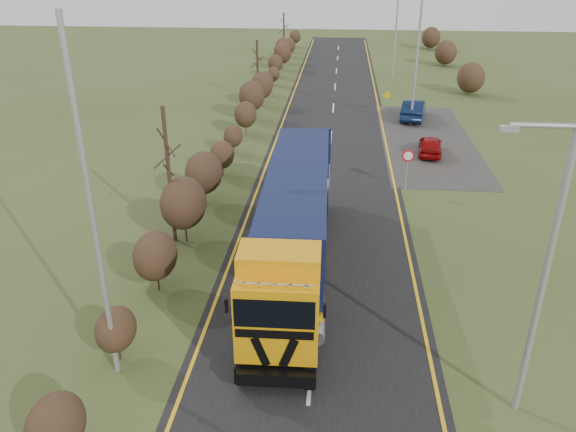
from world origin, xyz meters
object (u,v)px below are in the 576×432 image
Objects in this scene: lorry at (295,221)px; car_red_hatchback at (430,145)px; car_blue_sedan at (413,110)px; speed_sign at (407,162)px; streetlight_near at (542,268)px.

lorry is 4.14× the size of car_red_hatchback.
car_blue_sedan is 14.60m from speed_sign.
speed_sign is (5.19, 8.96, -0.66)m from lorry.
streetlight_near is (-0.61, -21.95, 3.95)m from car_red_hatchback.
car_red_hatchback is 0.77× the size of car_blue_sedan.
lorry is 6.26× the size of speed_sign.
lorry reaches higher than car_blue_sedan.
car_red_hatchback is 8.27m from car_blue_sedan.
car_red_hatchback is at bearing 102.30° from car_blue_sedan.
speed_sign is at bearing 93.42° from car_blue_sedan.
lorry is 24.51m from car_blue_sedan.
car_blue_sedan is at bearing 82.41° from speed_sign.
car_blue_sedan is (7.11, 23.41, -1.52)m from lorry.
streetlight_near is 16.12m from speed_sign.
lorry reaches higher than car_red_hatchback.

